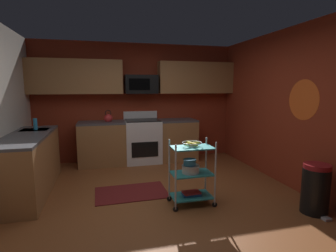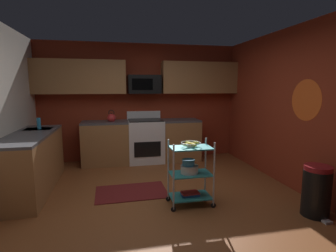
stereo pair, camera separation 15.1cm
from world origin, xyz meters
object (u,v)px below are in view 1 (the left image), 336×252
dish_soap_bottle (35,124)px  rolling_cart (192,173)px  oven_range (143,140)px  book_stack (191,193)px  kettle (108,118)px  mixing_bowl_small (190,162)px  mixing_bowl_large (191,169)px  trash_can (315,189)px  fruit_bowl (192,144)px  microwave (141,84)px

dish_soap_bottle → rolling_cart: bearing=-33.0°
oven_range → book_stack: (0.34, -2.29, -0.32)m
kettle → mixing_bowl_small: bearing=-65.8°
mixing_bowl_large → mixing_bowl_small: bearing=-177.9°
mixing_bowl_small → oven_range: bearing=97.7°
mixing_bowl_large → dish_soap_bottle: size_ratio=1.26×
oven_range → dish_soap_bottle: dish_soap_bottle is taller
kettle → trash_can: size_ratio=0.40×
oven_range → book_stack: bearing=-81.5°
book_stack → trash_can: size_ratio=0.40×
fruit_bowl → mixing_bowl_small: 0.26m
oven_range → mixing_bowl_large: (0.32, -2.29, 0.04)m
mixing_bowl_small → trash_can: size_ratio=0.28×
mixing_bowl_large → trash_can: size_ratio=0.38×
rolling_cart → dish_soap_bottle: 2.79m
microwave → mixing_bowl_large: (0.32, -2.40, -1.18)m
microwave → mixing_bowl_small: size_ratio=3.85×
mixing_bowl_large → trash_can: 1.64m
microwave → mixing_bowl_large: 2.69m
mixing_bowl_small → book_stack: 0.46m
rolling_cart → book_stack: rolling_cart is taller
book_stack → kettle: 2.66m
book_stack → rolling_cart: bearing=166.0°
oven_range → trash_can: 3.45m
mixing_bowl_large → trash_can: (1.50, -0.64, -0.19)m
mixing_bowl_small → kettle: kettle is taller
oven_range → book_stack: size_ratio=4.19×
oven_range → microwave: (-0.00, 0.10, 1.22)m
dish_soap_bottle → trash_can: 4.39m
mixing_bowl_large → dish_soap_bottle: dish_soap_bottle is taller
microwave → rolling_cart: microwave is taller
fruit_bowl → mixing_bowl_small: (-0.03, -0.00, -0.26)m
fruit_bowl → kettle: 2.52m
oven_range → trash_can: size_ratio=1.67×
mixing_bowl_small → microwave: bearing=97.4°
dish_soap_bottle → trash_can: dish_soap_bottle is taller
oven_range → mixing_bowl_large: oven_range is taller
kettle → dish_soap_bottle: 1.47m
oven_range → mixing_bowl_large: 2.32m
oven_range → microwave: microwave is taller
oven_range → fruit_bowl: bearing=-81.5°
mixing_bowl_small → dish_soap_bottle: (-2.26, 1.49, 0.40)m
rolling_cart → fruit_bowl: rolling_cart is taller
mixing_bowl_small → dish_soap_bottle: 2.73m
fruit_bowl → mixing_bowl_large: size_ratio=1.08×
kettle → fruit_bowl: bearing=-65.1°
microwave → rolling_cart: size_ratio=0.77×
microwave → mixing_bowl_small: 2.65m
oven_range → fruit_bowl: 2.35m
trash_can → mixing_bowl_small: bearing=157.3°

